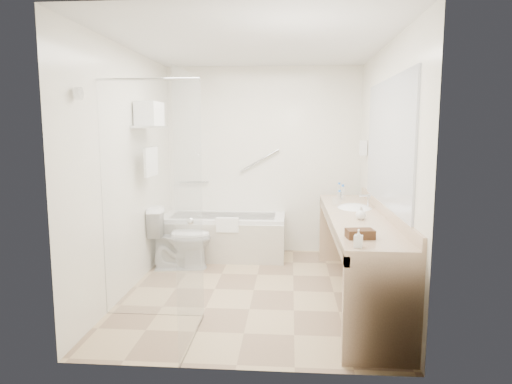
# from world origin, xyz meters

# --- Properties ---
(floor) EXTENTS (3.20, 3.20, 0.00)m
(floor) POSITION_xyz_m (0.00, 0.00, 0.00)
(floor) COLOR tan
(floor) RESTS_ON ground
(ceiling) EXTENTS (2.60, 3.20, 0.10)m
(ceiling) POSITION_xyz_m (0.00, 0.00, 2.50)
(ceiling) COLOR silver
(ceiling) RESTS_ON wall_back
(wall_back) EXTENTS (2.60, 0.10, 2.50)m
(wall_back) POSITION_xyz_m (0.00, 1.60, 1.25)
(wall_back) COLOR white
(wall_back) RESTS_ON ground
(wall_front) EXTENTS (2.60, 0.10, 2.50)m
(wall_front) POSITION_xyz_m (0.00, -1.60, 1.25)
(wall_front) COLOR white
(wall_front) RESTS_ON ground
(wall_left) EXTENTS (0.10, 3.20, 2.50)m
(wall_left) POSITION_xyz_m (-1.30, 0.00, 1.25)
(wall_left) COLOR white
(wall_left) RESTS_ON ground
(wall_right) EXTENTS (0.10, 3.20, 2.50)m
(wall_right) POSITION_xyz_m (1.30, 0.00, 1.25)
(wall_right) COLOR white
(wall_right) RESTS_ON ground
(bathtub) EXTENTS (1.60, 0.73, 0.59)m
(bathtub) POSITION_xyz_m (-0.50, 1.24, 0.28)
(bathtub) COLOR white
(bathtub) RESTS_ON floor
(grab_bar_short) EXTENTS (0.40, 0.03, 0.03)m
(grab_bar_short) POSITION_xyz_m (-0.95, 1.56, 0.95)
(grab_bar_short) COLOR silver
(grab_bar_short) RESTS_ON wall_back
(grab_bar_long) EXTENTS (0.53, 0.03, 0.33)m
(grab_bar_long) POSITION_xyz_m (-0.05, 1.56, 1.25)
(grab_bar_long) COLOR silver
(grab_bar_long) RESTS_ON wall_back
(shower_enclosure) EXTENTS (0.96, 0.91, 2.11)m
(shower_enclosure) POSITION_xyz_m (-0.63, -0.93, 1.07)
(shower_enclosure) COLOR silver
(shower_enclosure) RESTS_ON floor
(towel_shelf) EXTENTS (0.24, 0.55, 0.81)m
(towel_shelf) POSITION_xyz_m (-1.17, 0.35, 1.75)
(towel_shelf) COLOR silver
(towel_shelf) RESTS_ON wall_left
(vanity_counter) EXTENTS (0.55, 2.70, 0.95)m
(vanity_counter) POSITION_xyz_m (1.02, -0.15, 0.64)
(vanity_counter) COLOR tan
(vanity_counter) RESTS_ON floor
(sink) EXTENTS (0.40, 0.52, 0.14)m
(sink) POSITION_xyz_m (1.05, 0.25, 0.82)
(sink) COLOR white
(sink) RESTS_ON vanity_counter
(faucet) EXTENTS (0.03, 0.03, 0.14)m
(faucet) POSITION_xyz_m (1.20, 0.25, 0.93)
(faucet) COLOR silver
(faucet) RESTS_ON vanity_counter
(mirror) EXTENTS (0.02, 2.00, 1.20)m
(mirror) POSITION_xyz_m (1.29, -0.15, 1.55)
(mirror) COLOR #AFB3BB
(mirror) RESTS_ON wall_right
(hairdryer_unit) EXTENTS (0.08, 0.10, 0.18)m
(hairdryer_unit) POSITION_xyz_m (1.25, 1.05, 1.45)
(hairdryer_unit) COLOR silver
(hairdryer_unit) RESTS_ON wall_right
(toilet) EXTENTS (0.81, 0.53, 0.74)m
(toilet) POSITION_xyz_m (-0.95, 0.70, 0.37)
(toilet) COLOR white
(toilet) RESTS_ON floor
(amenity_basket) EXTENTS (0.22, 0.17, 0.07)m
(amenity_basket) POSITION_xyz_m (0.91, -1.12, 0.88)
(amenity_basket) COLOR #462D19
(amenity_basket) RESTS_ON vanity_counter
(soap_bottle_a) EXTENTS (0.09, 0.14, 0.06)m
(soap_bottle_a) POSITION_xyz_m (0.86, -1.39, 0.88)
(soap_bottle_a) COLOR silver
(soap_bottle_a) RESTS_ON vanity_counter
(soap_bottle_b) EXTENTS (0.11, 0.13, 0.10)m
(soap_bottle_b) POSITION_xyz_m (1.02, -0.39, 0.90)
(soap_bottle_b) COLOR silver
(soap_bottle_b) RESTS_ON vanity_counter
(water_bottle_left) EXTENTS (0.06, 0.06, 0.19)m
(water_bottle_left) POSITION_xyz_m (0.98, 0.73, 0.94)
(water_bottle_left) COLOR silver
(water_bottle_left) RESTS_ON vanity_counter
(water_bottle_mid) EXTENTS (0.05, 0.05, 0.17)m
(water_bottle_mid) POSITION_xyz_m (0.91, 0.41, 0.93)
(water_bottle_mid) COLOR silver
(water_bottle_mid) RESTS_ON vanity_counter
(water_bottle_right) EXTENTS (0.05, 0.05, 0.18)m
(water_bottle_right) POSITION_xyz_m (0.97, 1.02, 0.93)
(water_bottle_right) COLOR silver
(water_bottle_right) RESTS_ON vanity_counter
(drinking_glass_near) EXTENTS (0.07, 0.07, 0.08)m
(drinking_glass_near) POSITION_xyz_m (0.98, 0.85, 0.89)
(drinking_glass_near) COLOR silver
(drinking_glass_near) RESTS_ON vanity_counter
(drinking_glass_far) EXTENTS (0.06, 0.06, 0.08)m
(drinking_glass_far) POSITION_xyz_m (0.86, 0.38, 0.89)
(drinking_glass_far) COLOR silver
(drinking_glass_far) RESTS_ON vanity_counter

